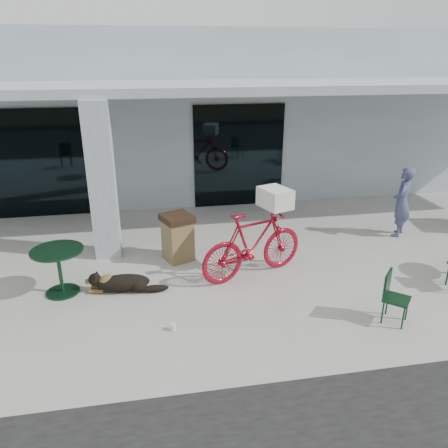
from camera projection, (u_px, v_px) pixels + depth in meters
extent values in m
plane|color=#B1B0A7|center=(194.00, 306.00, 7.22)|extent=(80.00, 80.00, 0.00)
cube|color=silver|center=(163.00, 108.00, 14.20)|extent=(22.00, 7.00, 4.50)
cube|color=black|center=(41.00, 164.00, 10.77)|extent=(2.80, 0.06, 2.70)
cube|color=black|center=(239.00, 156.00, 11.59)|extent=(2.40, 0.06, 2.70)
cube|color=silver|center=(102.00, 182.00, 8.52)|extent=(0.50, 0.50, 3.12)
cube|color=silver|center=(171.00, 88.00, 9.36)|extent=(22.00, 2.80, 0.18)
imported|color=maroon|center=(253.00, 244.00, 7.98)|extent=(2.21, 1.29, 1.28)
cube|color=white|center=(275.00, 198.00, 7.89)|extent=(0.62, 0.71, 0.35)
cylinder|color=white|center=(173.00, 327.00, 6.57)|extent=(0.11, 0.11, 0.11)
imported|color=#434A71|center=(402.00, 202.00, 9.76)|extent=(0.67, 0.69, 1.59)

